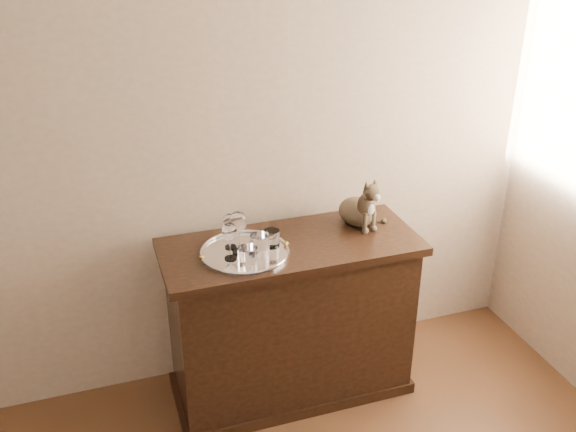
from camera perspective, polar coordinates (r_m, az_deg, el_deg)
name	(u,v)px	position (r m, az deg, el deg)	size (l,w,h in m)	color
wall_back	(140,132)	(2.92, -13.06, 7.27)	(4.00, 0.10, 2.70)	tan
sideboard	(291,319)	(3.18, 0.23, -9.18)	(1.20, 0.50, 0.85)	black
tray	(245,253)	(2.87, -3.86, -3.31)	(0.40, 0.40, 0.01)	silver
wine_glass_b	(230,231)	(2.87, -5.19, -1.32)	(0.06, 0.06, 0.17)	white
wine_glass_c	(230,241)	(2.78, -5.19, -2.22)	(0.07, 0.07, 0.17)	white
wine_glass_d	(238,232)	(2.82, -4.42, -1.43)	(0.08, 0.08, 0.20)	silver
tumbler_a	(260,245)	(2.82, -2.52, -2.58)	(0.09, 0.09, 0.10)	silver
tumbler_b	(248,258)	(2.73, -3.58, -3.71)	(0.08, 0.08, 0.09)	white
tumbler_c	(272,238)	(2.89, -1.44, -2.00)	(0.07, 0.07, 0.08)	silver
cat	(358,199)	(3.09, 6.24, 1.50)	(0.26, 0.24, 0.26)	#4C3B2D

